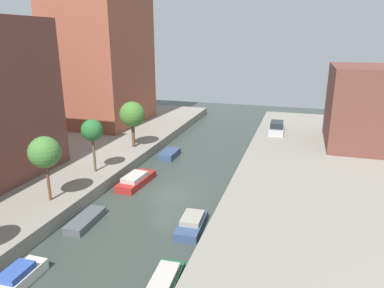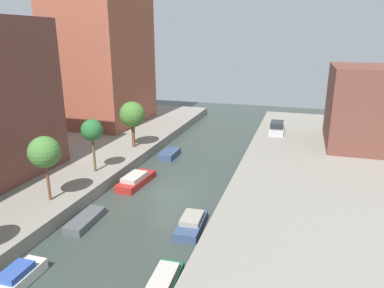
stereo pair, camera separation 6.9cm
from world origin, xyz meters
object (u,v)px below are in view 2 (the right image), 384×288
at_px(parked_car, 277,128).
at_px(moored_boat_left_2, 85,220).
at_px(street_tree_1, 44,152).
at_px(moored_boat_left_3, 136,180).
at_px(street_tree_3, 132,115).
at_px(moored_boat_left_1, 18,277).
at_px(street_tree_2, 92,131).
at_px(moored_boat_right_2, 191,224).
at_px(apartment_tower_far, 100,30).
at_px(moored_boat_right_1, 162,286).
at_px(moored_boat_left_4, 170,154).
at_px(low_block_right, 378,107).

relative_size(parked_car, moored_boat_left_2, 1.31).
bearing_deg(street_tree_1, moored_boat_left_3, 60.05).
relative_size(street_tree_3, moored_boat_left_1, 1.57).
xyz_separation_m(street_tree_2, moored_boat_right_2, (10.63, -5.23, -4.36)).
xyz_separation_m(street_tree_3, moored_boat_left_2, (3.36, -14.41, -4.30)).
bearing_deg(apartment_tower_far, street_tree_2, -62.40).
height_order(street_tree_1, moored_boat_left_1, street_tree_1).
distance_m(apartment_tower_far, moored_boat_left_1, 35.54).
bearing_deg(parked_car, moored_boat_left_1, -108.78).
bearing_deg(moored_boat_left_1, moored_boat_right_1, 12.51).
relative_size(parked_car, moored_boat_right_2, 1.26).
distance_m(street_tree_2, moored_boat_left_1, 14.43).
bearing_deg(moored_boat_right_1, parked_car, 83.66).
xyz_separation_m(moored_boat_left_1, moored_boat_left_2, (-0.27, 6.53, -0.16)).
distance_m(street_tree_3, moored_boat_left_2, 15.41).
bearing_deg(apartment_tower_far, moored_boat_left_4, -34.78).
bearing_deg(parked_car, moored_boat_left_3, -120.68).
xyz_separation_m(apartment_tower_far, low_block_right, (34.00, -1.22, -8.09)).
height_order(moored_boat_left_3, moored_boat_right_1, moored_boat_left_3).
bearing_deg(moored_boat_left_1, moored_boat_left_3, 89.61).
xyz_separation_m(low_block_right, moored_boat_right_2, (-14.33, -21.31, -4.89)).
relative_size(street_tree_3, moored_boat_right_2, 1.33).
bearing_deg(moored_boat_left_4, moored_boat_right_2, -63.55).
height_order(apartment_tower_far, moored_boat_left_4, apartment_tower_far).
bearing_deg(moored_boat_right_2, moored_boat_left_4, 116.45).
bearing_deg(parked_car, apartment_tower_far, -177.17).
height_order(street_tree_2, parked_car, street_tree_2).
height_order(street_tree_1, street_tree_2, street_tree_1).
relative_size(parked_car, moored_boat_right_1, 1.10).
xyz_separation_m(low_block_right, moored_boat_left_4, (-21.06, -7.76, -4.95)).
height_order(apartment_tower_far, moored_boat_left_3, apartment_tower_far).
distance_m(street_tree_1, moored_boat_left_3, 8.59).
relative_size(street_tree_2, moored_boat_left_2, 1.32).
bearing_deg(moored_boat_right_1, moored_boat_left_2, 147.71).
distance_m(street_tree_2, moored_boat_left_4, 10.19).
relative_size(moored_boat_left_3, moored_boat_right_2, 1.24).
xyz_separation_m(apartment_tower_far, street_tree_2, (9.04, -17.29, -8.62)).
xyz_separation_m(apartment_tower_far, moored_boat_right_2, (19.67, -22.53, -12.98)).
bearing_deg(parked_car, street_tree_1, -120.49).
xyz_separation_m(moored_boat_right_1, moored_boat_right_2, (-0.44, 6.40, -0.00)).
height_order(street_tree_3, moored_boat_right_1, street_tree_3).
xyz_separation_m(street_tree_1, parked_car, (14.42, 24.49, -3.10)).
distance_m(parked_car, moored_boat_left_1, 33.54).
relative_size(low_block_right, street_tree_3, 2.10).
relative_size(moored_boat_left_2, moored_boat_left_4, 1.15).
distance_m(low_block_right, moored_boat_left_2, 31.82).
bearing_deg(moored_boat_left_1, moored_boat_left_2, 92.35).
bearing_deg(moored_boat_left_3, street_tree_3, 117.23).
bearing_deg(street_tree_1, low_block_right, 41.54).
bearing_deg(moored_boat_left_1, apartment_tower_far, 112.51).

